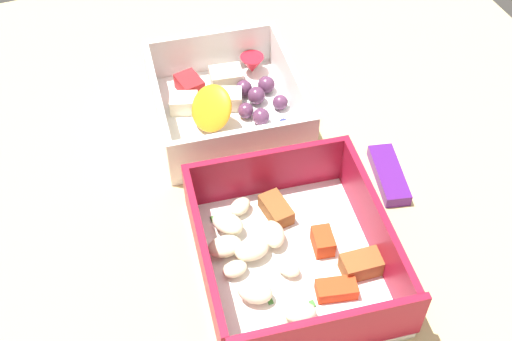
% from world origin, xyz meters
% --- Properties ---
extents(table_surface, '(0.80, 0.80, 0.02)m').
position_xyz_m(table_surface, '(0.00, 0.00, 0.01)').
color(table_surface, tan).
rests_on(table_surface, ground).
extents(pasta_container, '(0.19, 0.17, 0.06)m').
position_xyz_m(pasta_container, '(0.09, 0.00, 0.04)').
color(pasta_container, white).
rests_on(pasta_container, table_surface).
extents(fruit_bowl, '(0.17, 0.16, 0.05)m').
position_xyz_m(fruit_bowl, '(-0.11, 0.02, 0.04)').
color(fruit_bowl, white).
rests_on(fruit_bowl, table_surface).
extents(candy_bar, '(0.07, 0.04, 0.01)m').
position_xyz_m(candy_bar, '(0.03, 0.13, 0.03)').
color(candy_bar, '#51197A').
rests_on(candy_bar, table_surface).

